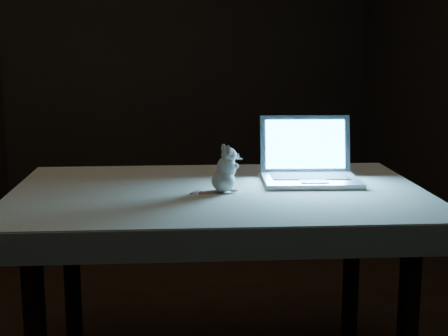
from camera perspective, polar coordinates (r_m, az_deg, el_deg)
name	(u,v)px	position (r m, az deg, el deg)	size (l,w,h in m)	color
back_wall	(83,32)	(4.76, -12.27, 11.65)	(4.50, 0.04, 2.60)	black
table	(219,289)	(2.33, -0.47, -10.63)	(1.32, 0.85, 0.71)	black
tablecloth	(232,203)	(2.23, 0.73, -3.11)	(1.42, 0.94, 0.09)	beige
laptop	(312,151)	(2.34, 7.70, 1.47)	(0.34, 0.30, 0.23)	#A4A4A8
plush_mouse	(223,169)	(2.18, -0.07, -0.08)	(0.12, 0.12, 0.16)	silver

